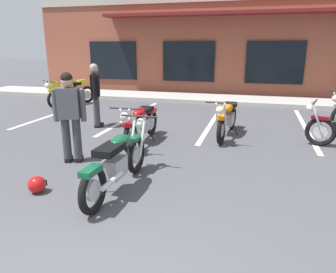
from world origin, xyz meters
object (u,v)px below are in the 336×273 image
object	(u,v)px
motorcycle_cream_vintage	(69,92)
helmet_on_pavement	(37,185)
motorcycle_red_sportbike	(141,123)
motorcycle_orange_scrambler	(227,117)
motorcycle_foreground_classic	(118,161)
person_in_shorts_foreground	(96,92)
person_in_black_shirt	(70,113)

from	to	relation	value
motorcycle_cream_vintage	helmet_on_pavement	distance (m)	7.25
motorcycle_cream_vintage	motorcycle_red_sportbike	bearing A→B (deg)	-41.34
helmet_on_pavement	motorcycle_orange_scrambler	bearing A→B (deg)	58.01
motorcycle_cream_vintage	helmet_on_pavement	bearing A→B (deg)	-61.53
motorcycle_foreground_classic	person_in_shorts_foreground	size ratio (longest dim) A/B	1.26
motorcycle_foreground_classic	helmet_on_pavement	xyz separation A→B (m)	(-1.13, -0.44, -0.33)
helmet_on_pavement	motorcycle_red_sportbike	bearing A→B (deg)	76.95
person_in_shorts_foreground	motorcycle_foreground_classic	bearing A→B (deg)	-57.79
motorcycle_red_sportbike	helmet_on_pavement	bearing A→B (deg)	-103.05
motorcycle_foreground_classic	motorcycle_orange_scrambler	size ratio (longest dim) A/B	1.00
motorcycle_foreground_classic	motorcycle_red_sportbike	xyz separation A→B (m)	(-0.49, 2.33, 0.00)
motorcycle_foreground_classic	motorcycle_orange_scrambler	world-z (taller)	same
motorcycle_foreground_classic	motorcycle_red_sportbike	size ratio (longest dim) A/B	1.00
motorcycle_foreground_classic	motorcycle_orange_scrambler	xyz separation A→B (m)	(1.29, 3.44, 0.00)
motorcycle_foreground_classic	motorcycle_cream_vintage	bearing A→B (deg)	127.68
motorcycle_foreground_classic	helmet_on_pavement	size ratio (longest dim) A/B	8.11
motorcycle_orange_scrambler	person_in_shorts_foreground	size ratio (longest dim) A/B	1.26
person_in_black_shirt	person_in_shorts_foreground	xyz separation A→B (m)	(-0.85, 2.57, 0.00)
motorcycle_orange_scrambler	helmet_on_pavement	distance (m)	4.58
motorcycle_foreground_classic	person_in_black_shirt	world-z (taller)	person_in_black_shirt
motorcycle_cream_vintage	person_in_black_shirt	distance (m)	6.03
motorcycle_orange_scrambler	motorcycle_cream_vintage	world-z (taller)	same
person_in_black_shirt	motorcycle_orange_scrambler	bearing A→B (deg)	44.52
person_in_shorts_foreground	helmet_on_pavement	world-z (taller)	person_in_shorts_foreground
motorcycle_orange_scrambler	person_in_black_shirt	bearing A→B (deg)	-135.48
motorcycle_orange_scrambler	helmet_on_pavement	world-z (taller)	motorcycle_orange_scrambler
motorcycle_foreground_classic	person_in_shorts_foreground	bearing A→B (deg)	122.21
motorcycle_orange_scrambler	motorcycle_cream_vintage	distance (m)	6.38
motorcycle_red_sportbike	person_in_black_shirt	bearing A→B (deg)	-119.74
motorcycle_cream_vintage	person_in_black_shirt	bearing A→B (deg)	-57.21
motorcycle_orange_scrambler	person_in_black_shirt	world-z (taller)	person_in_black_shirt
person_in_black_shirt	helmet_on_pavement	size ratio (longest dim) A/B	6.44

